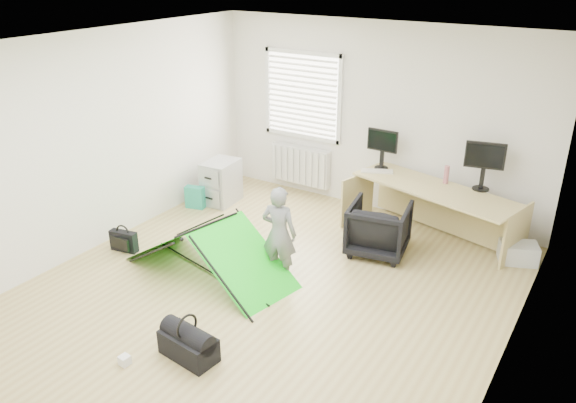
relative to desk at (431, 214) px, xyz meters
The scene contains 18 objects.
ground 2.47m from the desk, 116.87° to the right, with size 5.50×5.50×0.00m, color tan.
back_wall 1.58m from the desk, 152.49° to the left, with size 5.00×0.02×2.70m, color silver.
window 2.64m from the desk, 166.94° to the left, with size 1.20×0.06×1.20m, color silver.
radiator 2.36m from the desk, 167.89° to the left, with size 1.00×0.12×0.60m, color silver.
desk is the anchor object (origin of this frame).
filing_cabinet 3.15m from the desk, behind, with size 0.42×0.56×0.66m, color #A5A7AB.
monitor_left 1.08m from the desk, 161.05° to the left, with size 0.43×0.09×0.42m, color black.
monitor_right 0.83m from the desk, 26.96° to the left, with size 0.49×0.11×0.46m, color black.
keyboard 0.96m from the desk, behind, with size 0.44×0.15×0.02m, color beige.
thermos 0.55m from the desk, 74.36° to the left, with size 0.07×0.07×0.24m, color #AB6069.
office_chair 0.82m from the desk, 122.21° to the right, with size 0.71×0.73×0.67m, color black.
person 2.21m from the desk, 121.82° to the right, with size 0.42×0.27×1.15m, color slate.
kite 2.94m from the desk, 130.63° to the right, with size 2.05×0.90×0.64m, color #13D117, non-canonical shape.
storage_crate 1.15m from the desk, ahead, with size 0.44×0.31×0.25m, color silver.
tote_bag 3.43m from the desk, 165.13° to the right, with size 0.28×0.12×0.34m, color #1F9377.
laptop_bag 3.99m from the desk, 143.20° to the right, with size 0.36×0.11×0.27m, color black.
white_box 4.23m from the desk, 111.27° to the right, with size 0.09×0.09×0.09m, color silver.
duffel_bag 3.70m from the desk, 107.28° to the right, with size 0.56×0.28×0.24m, color black.
Camera 1 is at (3.07, -4.46, 3.47)m, focal length 35.00 mm.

